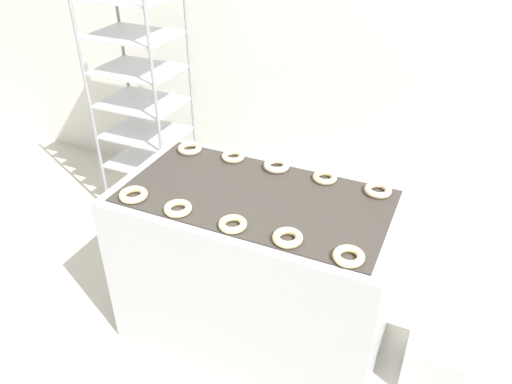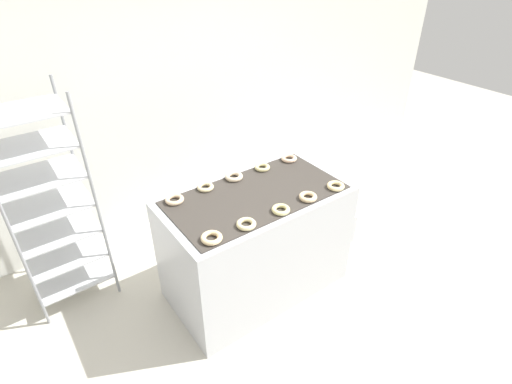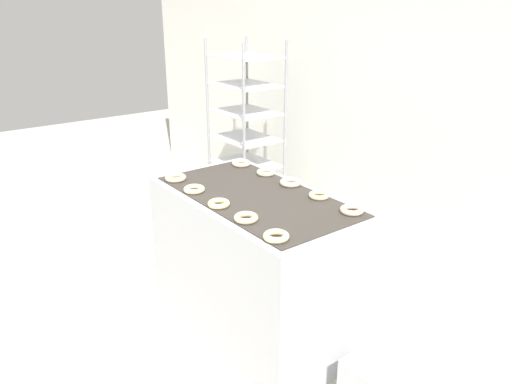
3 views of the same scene
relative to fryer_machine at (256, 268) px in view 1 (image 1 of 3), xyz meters
name	(u,v)px [view 1 (image 1 of 3)]	position (x,y,z in m)	size (l,w,h in m)	color
wall_back	(343,38)	(0.00, 1.48, 0.91)	(8.00, 0.05, 2.80)	silver
fryer_machine	(256,268)	(0.00, 0.00, 0.00)	(1.47, 0.80, 0.98)	#B7BABF
baking_rack_cart	(142,103)	(-1.32, 0.88, 0.44)	(0.61, 0.48, 1.81)	gray
glaze_bin	(434,357)	(1.03, 0.08, -0.33)	(0.30, 0.35, 0.31)	#B7BABF
donut_near_leftmost	(133,195)	(-0.56, -0.27, 0.51)	(0.14, 0.14, 0.04)	beige
donut_near_left	(178,208)	(-0.29, -0.28, 0.51)	(0.14, 0.14, 0.03)	beige
donut_near_center	(233,224)	(0.01, -0.29, 0.51)	(0.13, 0.13, 0.03)	beige
donut_near_right	(288,238)	(0.28, -0.28, 0.51)	(0.14, 0.14, 0.04)	beige
donut_near_rightmost	(349,256)	(0.56, -0.29, 0.51)	(0.14, 0.14, 0.03)	beige
donut_far_leftmost	(190,148)	(-0.55, 0.28, 0.51)	(0.14, 0.14, 0.03)	beige
donut_far_left	(233,156)	(-0.28, 0.30, 0.50)	(0.13, 0.13, 0.03)	beige
donut_far_center	(276,166)	(-0.01, 0.30, 0.51)	(0.15, 0.15, 0.04)	beige
donut_far_right	(325,177)	(0.27, 0.29, 0.50)	(0.13, 0.13, 0.03)	beige
donut_far_rightmost	(378,190)	(0.56, 0.28, 0.51)	(0.14, 0.14, 0.03)	beige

